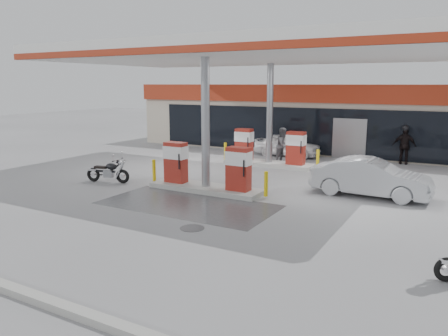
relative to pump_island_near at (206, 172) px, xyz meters
The scene contains 14 objects.
ground 2.12m from the pump_island_near, 90.00° to the right, with size 90.00×90.00×0.00m, color gray.
wet_patch 2.18m from the pump_island_near, 75.96° to the right, with size 6.00×3.00×0.00m, color #4C4C4F.
drain_cover 4.53m from the pump_island_near, 63.43° to the right, with size 0.70×0.70×0.01m, color #38383A.
store_building 14.00m from the pump_island_near, 89.98° to the left, with size 22.00×8.22×4.00m.
canopy 5.46m from the pump_island_near, 90.00° to the left, with size 16.00×10.02×5.51m.
pump_island_near is the anchor object (origin of this frame).
pump_island_far 6.00m from the pump_island_near, 90.00° to the left, with size 5.14×1.30×1.78m.
parked_motorcycle 4.34m from the pump_island_near, 169.55° to the right, with size 1.91×0.79×1.00m.
sedan_white 9.20m from the pump_island_near, 91.67° to the left, with size 1.51×3.74×1.28m, color white.
attendant 7.01m from the pump_island_near, 87.20° to the left, with size 0.89×0.70×1.84m, color #525257.
hatchback_silver 6.07m from the pump_island_near, 21.25° to the left, with size 1.46×4.18×1.38m, color #AAADB2.
parked_car_left 12.00m from the pump_island_near, 112.02° to the left, with size 1.77×4.36×1.27m, color black.
parked_car_right 12.82m from the pump_island_near, 69.44° to the left, with size 2.03×4.41×1.23m, color #A7AAAF.
biker_walking 11.39m from the pump_island_near, 59.35° to the left, with size 1.10×0.46×1.88m, color black.
Camera 1 is at (8.59, -11.87, 4.03)m, focal length 35.00 mm.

